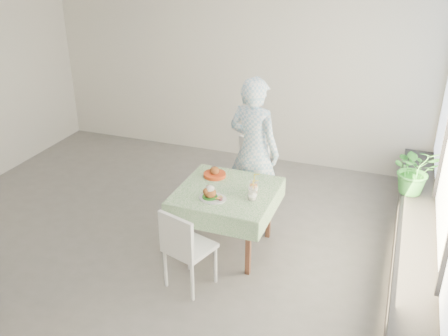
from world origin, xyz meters
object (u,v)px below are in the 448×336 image
at_px(juice_cup_orange, 253,188).
at_px(potted_plant, 415,170).
at_px(diner, 254,151).
at_px(chair_far, 244,192).
at_px(chair_near, 189,263).
at_px(main_dish, 211,195).
at_px(cafe_table, 227,212).

xyz_separation_m(juice_cup_orange, potted_plant, (1.62, 1.09, -0.01)).
bearing_deg(diner, chair_far, -15.16).
bearing_deg(chair_near, potted_plant, 42.95).
height_order(main_dish, potted_plant, potted_plant).
xyz_separation_m(cafe_table, chair_near, (-0.12, -0.76, -0.19)).
distance_m(chair_far, main_dish, 1.18).
bearing_deg(juice_cup_orange, diner, 107.10).
distance_m(chair_far, juice_cup_orange, 1.01).
height_order(diner, juice_cup_orange, diner).
relative_size(juice_cup_orange, potted_plant, 0.46).
distance_m(cafe_table, main_dish, 0.42).
height_order(diner, potted_plant, diner).
distance_m(chair_far, chair_near, 1.59).
bearing_deg(diner, potted_plant, -153.78).
bearing_deg(cafe_table, potted_plant, 30.57).
relative_size(main_dish, potted_plant, 0.50).
distance_m(chair_near, main_dish, 0.73).
relative_size(chair_far, potted_plant, 1.62).
height_order(chair_far, chair_near, chair_far).
height_order(chair_far, main_dish, chair_far).
bearing_deg(potted_plant, juice_cup_orange, -146.01).
distance_m(chair_far, diner, 0.63).
height_order(cafe_table, chair_near, chair_near).
relative_size(cafe_table, potted_plant, 1.79).
height_order(chair_far, diner, diner).
xyz_separation_m(chair_far, diner, (0.13, -0.08, 0.62)).
distance_m(main_dish, potted_plant, 2.42).
distance_m(cafe_table, potted_plant, 2.24).
bearing_deg(potted_plant, cafe_table, -149.43).
relative_size(main_dish, juice_cup_orange, 1.09).
xyz_separation_m(main_dish, potted_plant, (1.99, 1.37, 0.00)).
xyz_separation_m(cafe_table, potted_plant, (1.91, 1.13, 0.33)).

